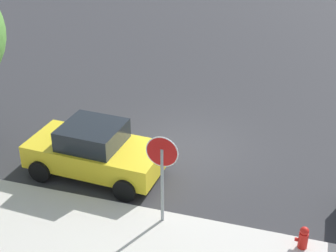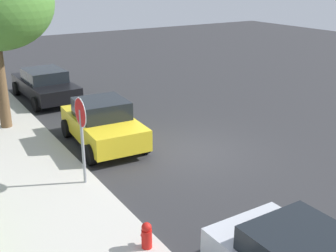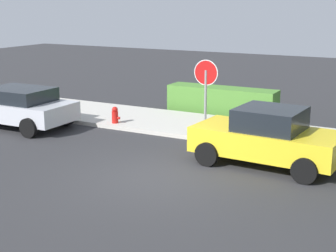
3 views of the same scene
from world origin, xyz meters
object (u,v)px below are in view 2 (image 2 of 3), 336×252
(parked_car_yellow, at_px, (103,123))
(fire_hydrant, at_px, (147,238))
(stop_sign, at_px, (81,127))
(parked_car_black, at_px, (45,84))

(parked_car_yellow, distance_m, fire_hydrant, 6.15)
(parked_car_yellow, relative_size, fire_hydrant, 5.50)
(stop_sign, height_order, parked_car_black, stop_sign)
(parked_car_yellow, height_order, parked_car_black, parked_car_yellow)
(stop_sign, distance_m, parked_car_yellow, 3.16)
(stop_sign, bearing_deg, parked_car_black, -10.05)
(fire_hydrant, bearing_deg, parked_car_yellow, -15.36)
(parked_car_yellow, bearing_deg, stop_sign, 147.13)
(parked_car_yellow, distance_m, parked_car_black, 6.41)
(parked_car_yellow, bearing_deg, parked_car_black, 0.43)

